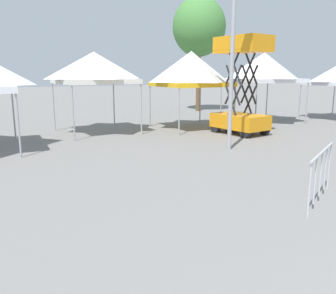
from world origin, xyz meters
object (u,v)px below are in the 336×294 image
object	(u,v)px
canopy_tent_behind_left	(94,68)
canopy_tent_behind_right	(191,69)
tree_behind_tents_left	(199,27)
crowd_barrier_near_person	(321,166)
light_pole_near_lift	(234,8)
canopy_tent_right_of_center	(264,68)
scissor_lift	(240,105)

from	to	relation	value
canopy_tent_behind_left	canopy_tent_behind_right	xyz separation A→B (m)	(4.30, -0.87, -0.03)
tree_behind_tents_left	crowd_barrier_near_person	distance (m)	18.40
canopy_tent_behind_right	light_pole_near_lift	xyz separation A→B (m)	(-1.33, -4.74, 1.84)
canopy_tent_behind_right	tree_behind_tents_left	xyz separation A→B (m)	(4.52, 6.52, 2.78)
canopy_tent_right_of_center	canopy_tent_behind_left	bearing A→B (deg)	175.48
canopy_tent_behind_left	crowd_barrier_near_person	world-z (taller)	canopy_tent_behind_left
light_pole_near_lift	crowd_barrier_near_person	xyz separation A→B (m)	(-1.47, -4.93, -3.85)
canopy_tent_behind_left	tree_behind_tents_left	xyz separation A→B (m)	(8.82, 5.65, 2.74)
canopy_tent_right_of_center	scissor_lift	distance (m)	4.55
canopy_tent_behind_left	light_pole_near_lift	bearing A→B (deg)	-62.08
canopy_tent_behind_right	canopy_tent_right_of_center	distance (m)	4.53
scissor_lift	tree_behind_tents_left	xyz separation A→B (m)	(3.45, 8.82, 4.31)
tree_behind_tents_left	scissor_lift	bearing A→B (deg)	-111.36
light_pole_near_lift	canopy_tent_right_of_center	bearing A→B (deg)	39.94
canopy_tent_right_of_center	crowd_barrier_near_person	bearing A→B (deg)	-126.68
light_pole_near_lift	canopy_tent_behind_right	bearing A→B (deg)	74.31
scissor_lift	crowd_barrier_near_person	size ratio (longest dim) A/B	2.18
canopy_tent_right_of_center	light_pole_near_lift	bearing A→B (deg)	-140.06
scissor_lift	light_pole_near_lift	bearing A→B (deg)	-134.64
canopy_tent_behind_right	scissor_lift	distance (m)	2.97
scissor_lift	canopy_tent_behind_right	bearing A→B (deg)	114.99
canopy_tent_right_of_center	crowd_barrier_near_person	world-z (taller)	canopy_tent_right_of_center
canopy_tent_behind_left	tree_behind_tents_left	bearing A→B (deg)	32.63
canopy_tent_behind_right	canopy_tent_right_of_center	world-z (taller)	canopy_tent_right_of_center
canopy_tent_behind_right	canopy_tent_right_of_center	bearing A→B (deg)	2.14
canopy_tent_behind_left	canopy_tent_behind_right	bearing A→B (deg)	-11.40
canopy_tent_behind_right	canopy_tent_behind_left	bearing A→B (deg)	168.60
scissor_lift	crowd_barrier_near_person	world-z (taller)	scissor_lift
scissor_lift	canopy_tent_behind_left	bearing A→B (deg)	149.46
canopy_tent_behind_right	tree_behind_tents_left	distance (m)	8.40
canopy_tent_behind_right	light_pole_near_lift	distance (m)	5.25
canopy_tent_behind_left	light_pole_near_lift	xyz separation A→B (m)	(2.97, -5.60, 1.81)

